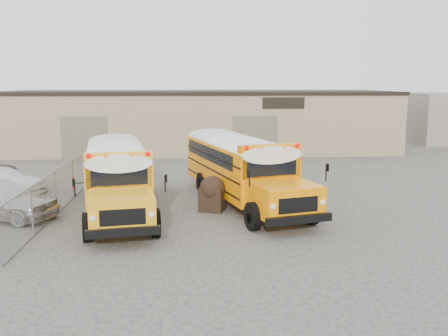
{
  "coord_description": "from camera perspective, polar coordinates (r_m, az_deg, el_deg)",
  "views": [
    {
      "loc": [
        -0.34,
        -20.19,
        5.34
      ],
      "look_at": [
        0.97,
        1.5,
        1.6
      ],
      "focal_mm": 40.0,
      "sensor_mm": 36.0,
      "label": 1
    }
  ],
  "objects": [
    {
      "name": "chainlink_fence",
      "position": [
        24.28,
        -16.88,
        -1.19
      ],
      "size": [
        0.07,
        18.07,
        1.81
      ],
      "color": "gray",
      "rests_on": "ground"
    },
    {
      "name": "warehouse",
      "position": [
        40.3,
        -2.98,
        5.53
      ],
      "size": [
        30.2,
        10.2,
        4.67
      ],
      "color": "tan",
      "rests_on": "ground"
    },
    {
      "name": "tarp_bundle",
      "position": [
        20.93,
        -1.33,
        -2.88
      ],
      "size": [
        1.24,
        1.18,
        1.48
      ],
      "color": "black",
      "rests_on": "ground"
    },
    {
      "name": "ground",
      "position": [
        20.89,
        -2.42,
        -5.06
      ],
      "size": [
        120.0,
        120.0,
        0.0
      ],
      "primitive_type": "plane",
      "color": "#363432",
      "rests_on": "ground"
    },
    {
      "name": "car_white",
      "position": [
        26.59,
        -23.98,
        -1.3
      ],
      "size": [
        4.58,
        2.62,
        1.25
      ],
      "primitive_type": "imported",
      "rotation": [
        0.0,
        0.0,
        1.36
      ],
      "color": "white",
      "rests_on": "ground"
    },
    {
      "name": "school_bus_left",
      "position": [
        27.25,
        -12.48,
        1.81
      ],
      "size": [
        4.1,
        10.17,
        2.9
      ],
      "color": "#FCAC18",
      "rests_on": "ground"
    },
    {
      "name": "school_bus_right",
      "position": [
        28.15,
        -2.61,
        2.41
      ],
      "size": [
        5.19,
        10.58,
        3.01
      ],
      "color": "orange",
      "rests_on": "ground"
    }
  ]
}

